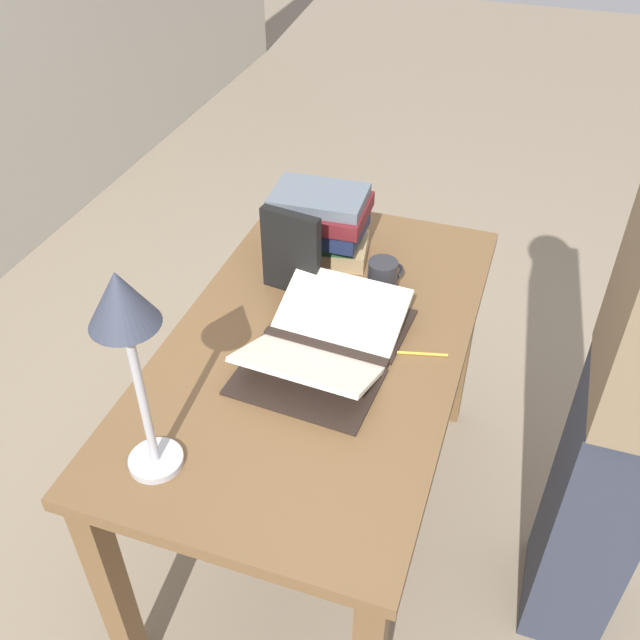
{
  "coord_description": "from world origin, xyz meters",
  "views": [
    {
      "loc": [
        -1.27,
        -0.44,
        1.91
      ],
      "look_at": [
        -0.02,
        -0.01,
        0.84
      ],
      "focal_mm": 40.0,
      "sensor_mm": 36.0,
      "label": 1
    }
  ],
  "objects_px": {
    "book_standing_upright": "(291,253)",
    "reading_lamp": "(125,323)",
    "coffee_mug": "(383,278)",
    "open_book": "(325,342)",
    "pencil": "(416,353)",
    "book_stack_tall": "(319,223)"
  },
  "relations": [
    {
      "from": "reading_lamp",
      "to": "coffee_mug",
      "type": "height_order",
      "value": "reading_lamp"
    },
    {
      "from": "pencil",
      "to": "reading_lamp",
      "type": "bearing_deg",
      "value": 139.18
    },
    {
      "from": "book_standing_upright",
      "to": "coffee_mug",
      "type": "relative_size",
      "value": 2.32
    },
    {
      "from": "book_stack_tall",
      "to": "coffee_mug",
      "type": "bearing_deg",
      "value": -119.0
    },
    {
      "from": "open_book",
      "to": "pencil",
      "type": "relative_size",
      "value": 3.22
    },
    {
      "from": "open_book",
      "to": "book_standing_upright",
      "type": "bearing_deg",
      "value": 42.03
    },
    {
      "from": "coffee_mug",
      "to": "book_standing_upright",
      "type": "bearing_deg",
      "value": 104.57
    },
    {
      "from": "open_book",
      "to": "reading_lamp",
      "type": "height_order",
      "value": "reading_lamp"
    },
    {
      "from": "book_standing_upright",
      "to": "reading_lamp",
      "type": "relative_size",
      "value": 0.5
    },
    {
      "from": "book_standing_upright",
      "to": "pencil",
      "type": "relative_size",
      "value": 1.59
    },
    {
      "from": "reading_lamp",
      "to": "pencil",
      "type": "bearing_deg",
      "value": -40.82
    },
    {
      "from": "reading_lamp",
      "to": "book_standing_upright",
      "type": "bearing_deg",
      "value": -4.89
    },
    {
      "from": "reading_lamp",
      "to": "pencil",
      "type": "distance_m",
      "value": 0.75
    },
    {
      "from": "open_book",
      "to": "pencil",
      "type": "height_order",
      "value": "open_book"
    },
    {
      "from": "book_standing_upright",
      "to": "open_book",
      "type": "bearing_deg",
      "value": -133.68
    },
    {
      "from": "open_book",
      "to": "pencil",
      "type": "xyz_separation_m",
      "value": [
        0.06,
        -0.21,
        -0.02
      ]
    },
    {
      "from": "coffee_mug",
      "to": "open_book",
      "type": "bearing_deg",
      "value": 165.3
    },
    {
      "from": "coffee_mug",
      "to": "pencil",
      "type": "height_order",
      "value": "coffee_mug"
    },
    {
      "from": "book_stack_tall",
      "to": "book_standing_upright",
      "type": "xyz_separation_m",
      "value": [
        -0.18,
        0.01,
        0.01
      ]
    },
    {
      "from": "open_book",
      "to": "book_stack_tall",
      "type": "xyz_separation_m",
      "value": [
        0.39,
        0.15,
        0.08
      ]
    },
    {
      "from": "book_standing_upright",
      "to": "reading_lamp",
      "type": "bearing_deg",
      "value": -176.73
    },
    {
      "from": "reading_lamp",
      "to": "open_book",
      "type": "bearing_deg",
      "value": -26.44
    }
  ]
}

